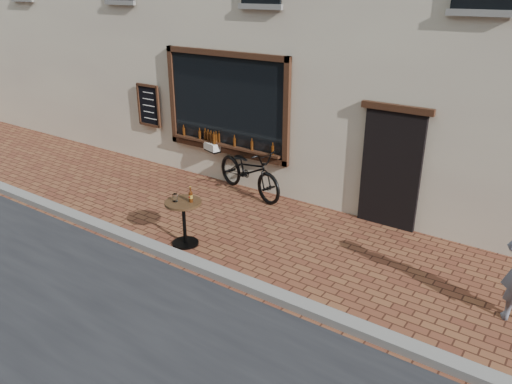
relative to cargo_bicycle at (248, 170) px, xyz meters
The scene contains 4 objects.
ground 3.46m from the cargo_bicycle, 70.31° to the right, with size 90.00×90.00×0.00m, color #5C2D1D.
kerb 3.26m from the cargo_bicycle, 69.11° to the right, with size 90.00×0.25×0.12m, color slate.
cargo_bicycle is the anchor object (origin of this frame).
bistro_table 2.55m from the cargo_bicycle, 79.99° to the right, with size 0.64×0.64×1.09m.
Camera 1 is at (4.78, -4.98, 4.25)m, focal length 35.00 mm.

